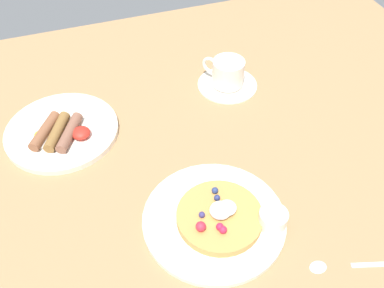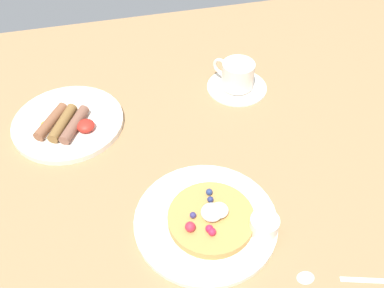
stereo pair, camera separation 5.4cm
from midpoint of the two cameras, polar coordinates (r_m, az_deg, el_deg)
name	(u,v)px [view 2 (the right image)]	position (r cm, az deg, el deg)	size (l,w,h in cm)	color
ground_plane	(160,167)	(85.41, -2.44, -3.07)	(156.79, 111.37, 3.00)	#97734C
pancake_plate	(206,221)	(75.35, 3.92, -10.14)	(24.57, 24.57, 1.02)	silver
pancake_with_berries	(211,217)	(73.89, 4.69, -9.68)	(14.67, 14.67, 3.68)	#BD8945
syrup_ramekin	(264,225)	(73.62, 11.61, -10.48)	(4.80, 4.80, 3.13)	silver
breakfast_plate	(68,123)	(93.99, -14.37, 2.69)	(23.05, 23.05, 1.28)	#F0E0CF
fried_breakfast	(63,124)	(91.50, -15.02, 2.49)	(13.67, 11.66, 2.40)	brown
coffee_saucer	(237,87)	(101.53, 7.46, 7.45)	(13.74, 13.74, 0.72)	silver
coffee_cup	(237,74)	(99.51, 7.55, 9.05)	(8.27, 9.03, 5.96)	silver
teaspoon	(334,278)	(74.36, 20.22, -16.33)	(16.81, 6.01, 0.60)	silver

